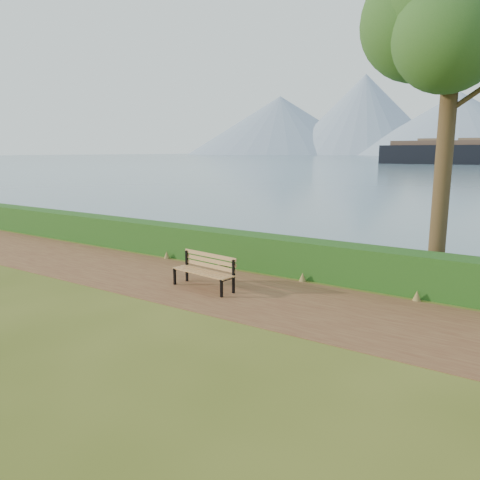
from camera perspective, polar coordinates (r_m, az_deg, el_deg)
The scene contains 5 objects.
ground at distance 11.61m, azimuth -4.08°, elevation -6.17°, with size 140.00×140.00×0.00m, color #434F16.
path at distance 11.84m, azimuth -3.19°, elevation -5.80°, with size 40.00×3.40×0.01m, color #5A2F1E.
hedge at distance 13.56m, azimuth 2.64°, elevation -1.49°, with size 32.00×0.85×1.00m, color #144012.
bench at distance 11.68m, azimuth -4.22°, elevation -3.51°, with size 1.79×0.71×0.87m.
tree at distance 13.75m, azimuth 24.78°, elevation 24.39°, with size 4.77×4.02×9.19m.
Camera 1 is at (6.84, -8.75, 3.39)m, focal length 35.00 mm.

